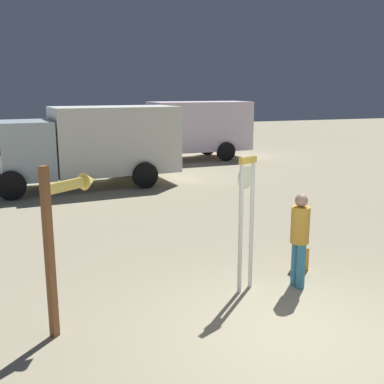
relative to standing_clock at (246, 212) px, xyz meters
The scene contains 7 objects.
ground_plane 2.18m from the standing_clock, 91.28° to the right, with size 80.00×80.00×0.00m, color tan.
standing_clock is the anchor object (origin of this frame).
arrow_sign 2.96m from the standing_clock, behind, with size 0.87×0.71×2.40m.
person_near_clock 1.05m from the standing_clock, 13.62° to the right, with size 0.32×0.32×1.65m.
backpack 1.85m from the standing_clock, 16.74° to the left, with size 0.28×0.21×0.44m.
box_truck_near 9.92m from the standing_clock, 95.33° to the left, with size 6.42×2.96×2.78m.
box_truck_far 15.29m from the standing_clock, 74.08° to the left, with size 6.89×2.63×2.80m.
Camera 1 is at (-3.42, -4.94, 3.35)m, focal length 43.29 mm.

